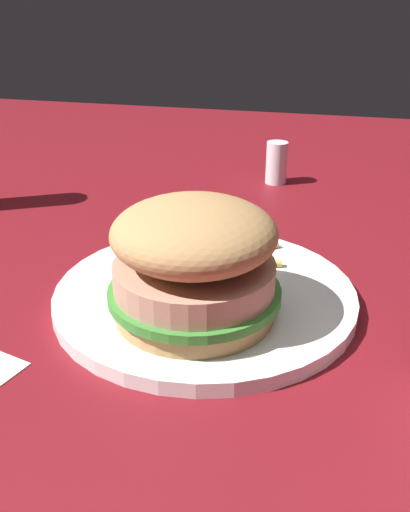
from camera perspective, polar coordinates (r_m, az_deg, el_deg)
name	(u,v)px	position (r m, az deg, el deg)	size (l,w,h in m)	color
ground_plane	(219,314)	(0.46, 1.41, -5.89)	(1.60, 1.60, 0.00)	maroon
plate	(205,295)	(0.47, 0.00, -3.92)	(0.25, 0.25, 0.01)	white
sandwich	(194,261)	(0.42, -1.09, -0.46)	(0.13, 0.13, 0.09)	tan
fries_pile	(221,254)	(0.52, 1.58, 0.17)	(0.10, 0.11, 0.01)	gold
salt_shaker	(273,163)	(0.76, 6.87, 9.34)	(0.03, 0.03, 0.06)	white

